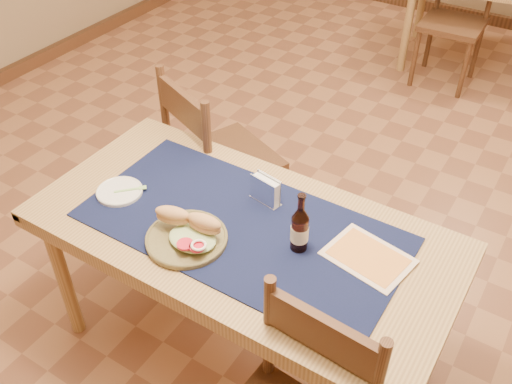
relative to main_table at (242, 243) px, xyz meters
The scene contains 11 objects.
main_table is the anchor object (origin of this frame).
placemat 0.09m from the main_table, ahead, with size 1.20×0.60×0.01m, color #0F1239.
baseboard 1.01m from the main_table, 90.00° to the left, with size 6.00×7.00×0.10m.
chair_main_far 0.77m from the main_table, 132.81° to the left, with size 0.60×0.60×1.00m.
chair_back_near 2.99m from the main_table, 91.01° to the left, with size 0.45×0.45×0.95m.
sandwich_plate 0.24m from the main_table, 126.11° to the right, with size 0.30×0.30×0.11m.
side_plate 0.54m from the main_table, 169.59° to the right, with size 0.18×0.18×0.02m.
fork 0.49m from the main_table, behind, with size 0.10×0.10×0.00m.
beer_bottle 0.29m from the main_table, ahead, with size 0.06×0.06×0.24m.
napkin_holder 0.22m from the main_table, 90.05° to the left, with size 0.14×0.07×0.11m.
menu_card 0.48m from the main_table, 12.17° to the left, with size 0.32×0.26×0.01m.
Camera 1 is at (0.87, -2.09, 2.20)m, focal length 40.00 mm.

